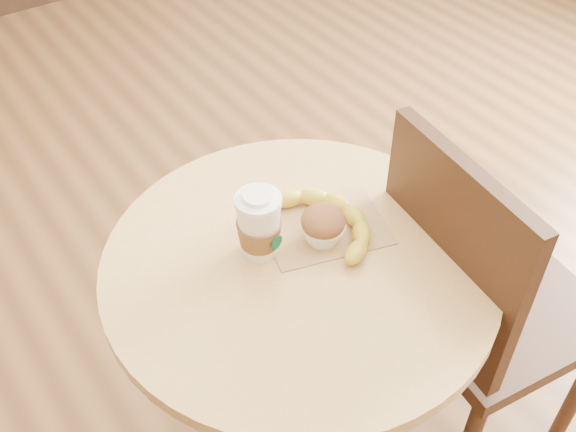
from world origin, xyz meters
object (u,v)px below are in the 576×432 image
object	(u,v)px
cafe_table	(299,322)
muffin	(323,226)
coffee_cup	(259,227)
chair_right	(477,300)
banana	(333,218)

from	to	relation	value
cafe_table	muffin	xyz separation A→B (m)	(0.06, 0.01, 0.24)
coffee_cup	muffin	xyz separation A→B (m)	(0.12, -0.05, -0.02)
coffee_cup	muffin	world-z (taller)	coffee_cup
cafe_table	chair_right	bearing A→B (deg)	-23.04
chair_right	banana	distance (m)	0.41
cafe_table	muffin	bearing A→B (deg)	11.79
coffee_cup	muffin	size ratio (longest dim) A/B	1.65
cafe_table	coffee_cup	xyz separation A→B (m)	(-0.05, 0.06, 0.26)
coffee_cup	banana	xyz separation A→B (m)	(0.16, -0.02, -0.04)
cafe_table	muffin	size ratio (longest dim) A/B	8.60
cafe_table	chair_right	world-z (taller)	chair_right
coffee_cup	banana	bearing A→B (deg)	-24.37
cafe_table	chair_right	distance (m)	0.41
chair_right	banana	xyz separation A→B (m)	(-0.27, 0.19, 0.25)
chair_right	banana	bearing A→B (deg)	61.35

